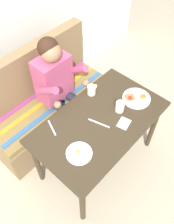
{
  "coord_description": "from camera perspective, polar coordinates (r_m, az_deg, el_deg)",
  "views": [
    {
      "loc": [
        -1.01,
        -0.77,
        2.41
      ],
      "look_at": [
        0.0,
        0.15,
        0.72
      ],
      "focal_mm": 38.99,
      "sensor_mm": 36.0,
      "label": 1
    }
  ],
  "objects": [
    {
      "name": "knife",
      "position": [
        2.08,
        2.81,
        -2.65
      ],
      "size": [
        0.07,
        0.2,
        0.0
      ],
      "primitive_type": "cube",
      "rotation": [
        0.0,
        0.0,
        0.27
      ],
      "color": "silver",
      "rests_on": "table"
    },
    {
      "name": "plate_breakfast",
      "position": [
        2.29,
        11.4,
        3.2
      ],
      "size": [
        0.26,
        0.26,
        0.05
      ],
      "color": "white",
      "rests_on": "table"
    },
    {
      "name": "plate_eggs",
      "position": [
        1.92,
        -1.86,
        -9.64
      ],
      "size": [
        0.21,
        0.21,
        0.04
      ],
      "color": "white",
      "rests_on": "table"
    },
    {
      "name": "couch",
      "position": [
        2.77,
        -9.43,
        1.62
      ],
      "size": [
        1.44,
        0.56,
        1.0
      ],
      "color": "olive",
      "rests_on": "ground"
    },
    {
      "name": "coffee_mug_second",
      "position": [
        2.15,
        7.77,
        1.34
      ],
      "size": [
        0.12,
        0.08,
        0.1
      ],
      "color": "white",
      "rests_on": "table"
    },
    {
      "name": "person",
      "position": [
        2.4,
        -6.74,
        6.74
      ],
      "size": [
        0.45,
        0.61,
        1.21
      ],
      "color": "#AF476D",
      "rests_on": "ground"
    },
    {
      "name": "fork",
      "position": [
        2.07,
        -8.23,
        -3.67
      ],
      "size": [
        0.08,
        0.16,
        0.0
      ],
      "primitive_type": "cube",
      "rotation": [
        0.0,
        0.0,
        -0.38
      ],
      "color": "silver",
      "rests_on": "table"
    },
    {
      "name": "coffee_mug",
      "position": [
        2.27,
        1.11,
        5.25
      ],
      "size": [
        0.12,
        0.08,
        0.09
      ],
      "color": "white",
      "rests_on": "table"
    },
    {
      "name": "napkin",
      "position": [
        2.1,
        8.64,
        -2.65
      ],
      "size": [
        0.14,
        0.12,
        0.01
      ],
      "primitive_type": "cube",
      "rotation": [
        0.0,
        0.0,
        0.22
      ],
      "color": "silver",
      "rests_on": "table"
    },
    {
      "name": "ground_plane",
      "position": [
        2.72,
        2.38,
        -11.22
      ],
      "size": [
        8.0,
        8.0,
        0.0
      ],
      "primitive_type": "plane",
      "color": "#B1A68B"
    },
    {
      "name": "table",
      "position": [
        2.17,
        2.93,
        -3.28
      ],
      "size": [
        1.2,
        0.7,
        0.73
      ],
      "color": "#352A1C",
      "rests_on": "ground"
    }
  ]
}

